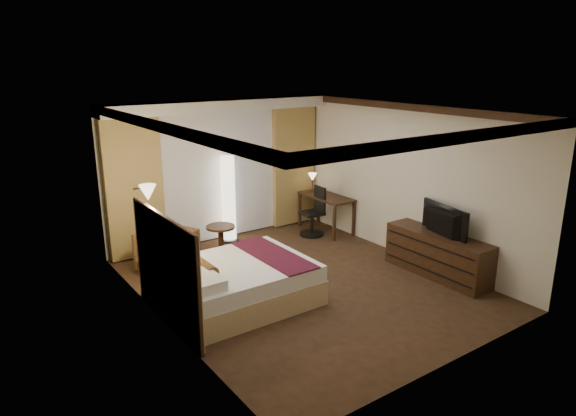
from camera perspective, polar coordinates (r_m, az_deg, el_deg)
floor at (r=8.19m, az=1.63°, el=-8.39°), size 4.50×5.50×0.01m
ceiling at (r=7.48m, az=1.80°, el=10.76°), size 4.50×5.50×0.01m
back_wall at (r=10.00m, az=-7.81°, el=4.17°), size 4.50×0.02×2.70m
left_wall at (r=6.68m, az=-13.93°, el=-2.24°), size 0.02×5.50×2.70m
right_wall at (r=9.22m, az=12.98°, el=2.88°), size 0.02×5.50×2.70m
crown_molding at (r=7.49m, az=1.79°, el=10.30°), size 4.50×5.50×0.12m
soffit at (r=9.60m, az=-7.39°, el=11.24°), size 4.50×0.50×0.20m
curtain_sheer at (r=9.95m, az=-7.57°, el=3.53°), size 2.48×0.04×2.45m
curtain_left_drape at (r=9.26m, az=-16.73°, el=2.02°), size 1.00×0.14×2.45m
curtain_right_drape at (r=10.78m, az=0.61°, el=4.64°), size 1.00×0.14×2.45m
wall_sconce at (r=7.41m, az=-15.32°, el=1.65°), size 0.24×0.24×0.24m
bed at (r=7.51m, az=-5.62°, el=-8.30°), size 2.07×1.61×0.61m
headboard at (r=6.93m, az=-13.29°, el=-6.82°), size 0.12×1.91×1.50m
armchair at (r=8.71m, az=-13.32°, el=-4.47°), size 0.99×1.02×0.80m
side_table at (r=9.27m, az=-7.45°, el=-3.64°), size 0.51×0.51×0.56m
floor_lamp at (r=9.86m, az=-6.63°, el=1.01°), size 0.35×0.35×1.68m
desk at (r=10.53m, az=4.24°, el=-0.59°), size 0.55×1.23×0.75m
desk_lamp at (r=10.74m, az=2.73°, el=2.78°), size 0.18×0.18×0.34m
office_chair at (r=10.21m, az=2.68°, el=-0.39°), size 0.52×0.52×0.99m
dresser at (r=8.72m, az=16.29°, el=-4.99°), size 0.50×1.82×0.71m
television at (r=8.49m, az=16.50°, el=-0.95°), size 0.78×1.12×0.13m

